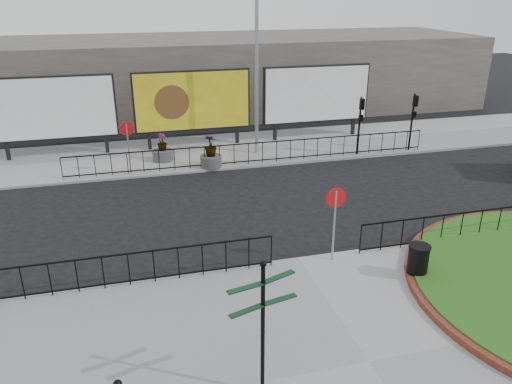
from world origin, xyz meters
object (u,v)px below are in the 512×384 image
object	(u,v)px
planter_b	(211,155)
litter_bin	(418,261)
planter_a	(163,152)
billboard_mid	(192,101)
fingerpost_sign	(263,317)
lamp_post	(257,61)

from	to	relation	value
planter_b	litter_bin	bearing A→B (deg)	-69.68
planter_a	billboard_mid	bearing A→B (deg)	47.45
fingerpost_sign	planter_b	world-z (taller)	fingerpost_sign
billboard_mid	lamp_post	world-z (taller)	lamp_post
fingerpost_sign	billboard_mid	bearing A→B (deg)	74.14
lamp_post	litter_bin	bearing A→B (deg)	-83.33
billboard_mid	planter_b	xyz separation A→B (m)	(0.30, -3.57, -1.91)
litter_bin	planter_a	bearing A→B (deg)	116.31
lamp_post	planter_a	bearing A→B (deg)	-179.18
fingerpost_sign	planter_a	bearing A→B (deg)	80.30
planter_b	billboard_mid	bearing A→B (deg)	94.80
planter_a	planter_b	size ratio (longest dim) A/B	0.88
fingerpost_sign	planter_a	distance (m)	16.30
litter_bin	planter_b	distance (m)	12.18
litter_bin	planter_a	size ratio (longest dim) A/B	0.77
billboard_mid	litter_bin	world-z (taller)	billboard_mid
lamp_post	planter_a	size ratio (longest dim) A/B	6.62
litter_bin	planter_b	xyz separation A→B (m)	(-4.23, 11.42, 0.02)
billboard_mid	planter_b	world-z (taller)	billboard_mid
lamp_post	billboard_mid	bearing A→B (deg)	146.75
billboard_mid	planter_a	size ratio (longest dim) A/B	4.44
lamp_post	fingerpost_sign	distance (m)	17.03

